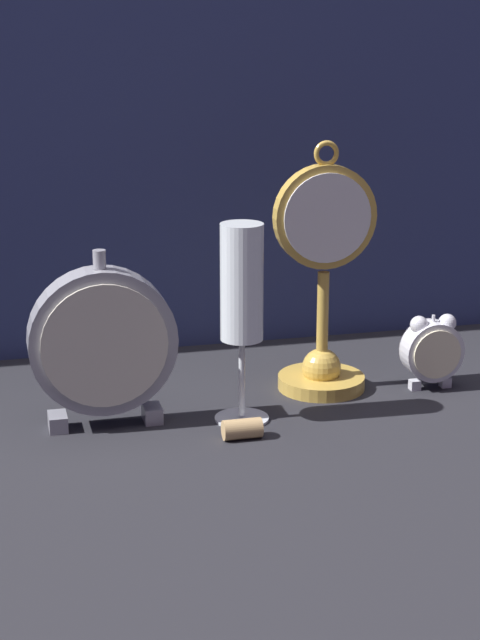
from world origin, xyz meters
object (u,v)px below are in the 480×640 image
Objects in this scene: alarm_clock_twin_bell at (432,348)px; wine_cork at (242,429)px; pocket_watch_on_stand at (323,295)px; mantel_clock_silver at (103,342)px; champagne_flute at (242,296)px.

alarm_clock_twin_bell is 2.20× the size of wine_cork.
pocket_watch_on_stand is 0.15m from alarm_clock_twin_bell.
mantel_clock_silver is (-0.40, -0.02, 0.05)m from alarm_clock_twin_bell.
champagne_flute is at bearing -7.22° from mantel_clock_silver.
pocket_watch_on_stand is at bearing 11.89° from mantel_clock_silver.
champagne_flute is at bearing 76.50° from wine_cork.
pocket_watch_on_stand is 1.51× the size of mantel_clock_silver.
wine_cork is (-0.13, -0.13, -0.11)m from pocket_watch_on_stand.
mantel_clock_silver is at bearing -176.53° from alarm_clock_twin_bell.
champagne_flute is (0.15, -0.02, 0.05)m from mantel_clock_silver.
wine_cork is (-0.01, -0.05, -0.13)m from champagne_flute.
mantel_clock_silver is (-0.27, -0.06, -0.02)m from pocket_watch_on_stand.
mantel_clock_silver is 0.16m from champagne_flute.
pocket_watch_on_stand is at bearing 165.73° from alarm_clock_twin_bell.
mantel_clock_silver reaches higher than alarm_clock_twin_bell.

